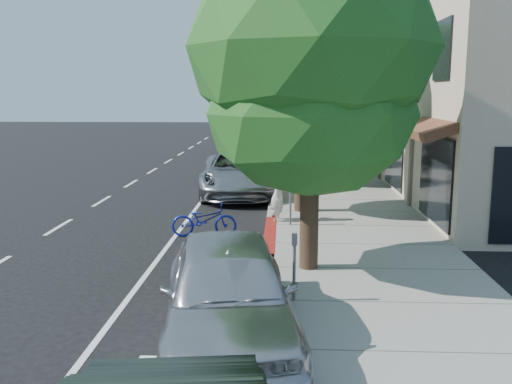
# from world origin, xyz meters

# --- Properties ---
(ground) EXTENTS (120.00, 120.00, 0.00)m
(ground) POSITION_xyz_m (0.00, 0.00, 0.00)
(ground) COLOR black
(ground) RESTS_ON ground
(sidewalk) EXTENTS (4.60, 56.00, 0.15)m
(sidewalk) POSITION_xyz_m (2.30, 8.00, 0.07)
(sidewalk) COLOR gray
(sidewalk) RESTS_ON ground
(curb) EXTENTS (0.30, 56.00, 0.15)m
(curb) POSITION_xyz_m (0.00, 8.00, 0.07)
(curb) COLOR #9E998E
(curb) RESTS_ON ground
(curb_red_segment) EXTENTS (0.32, 4.00, 0.15)m
(curb_red_segment) POSITION_xyz_m (0.00, 1.00, 0.07)
(curb_red_segment) COLOR maroon
(curb_red_segment) RESTS_ON ground
(storefront_building) EXTENTS (10.00, 36.00, 7.00)m
(storefront_building) POSITION_xyz_m (9.60, 18.00, 3.50)
(storefront_building) COLOR beige
(storefront_building) RESTS_ON ground
(street_tree_0) EXTENTS (5.15, 5.15, 7.69)m
(street_tree_0) POSITION_xyz_m (0.90, -2.00, 4.65)
(street_tree_0) COLOR black
(street_tree_0) RESTS_ON ground
(street_tree_1) EXTENTS (4.11, 4.11, 7.19)m
(street_tree_1) POSITION_xyz_m (0.90, 4.00, 4.50)
(street_tree_1) COLOR black
(street_tree_1) RESTS_ON ground
(street_tree_2) EXTENTS (4.47, 4.47, 6.89)m
(street_tree_2) POSITION_xyz_m (0.90, 10.00, 4.20)
(street_tree_2) COLOR black
(street_tree_2) RESTS_ON ground
(street_tree_3) EXTENTS (5.02, 5.02, 7.32)m
(street_tree_3) POSITION_xyz_m (0.90, 16.00, 4.40)
(street_tree_3) COLOR black
(street_tree_3) RESTS_ON ground
(street_tree_4) EXTENTS (4.02, 4.02, 6.69)m
(street_tree_4) POSITION_xyz_m (0.90, 22.00, 4.14)
(street_tree_4) COLOR black
(street_tree_4) RESTS_ON ground
(street_tree_5) EXTENTS (5.15, 5.15, 7.21)m
(street_tree_5) POSITION_xyz_m (0.90, 28.00, 4.29)
(street_tree_5) COLOR black
(street_tree_5) RESTS_ON ground
(cyclist) EXTENTS (0.58, 0.76, 1.85)m
(cyclist) POSITION_xyz_m (0.20, 2.59, 0.93)
(cyclist) COLOR silver
(cyclist) RESTS_ON ground
(bicycle) EXTENTS (1.82, 0.80, 0.93)m
(bicycle) POSITION_xyz_m (-1.80, 1.14, 0.46)
(bicycle) COLOR #161F99
(bicycle) RESTS_ON ground
(silver_suv) EXTENTS (3.21, 6.20, 1.67)m
(silver_suv) POSITION_xyz_m (-1.36, 7.56, 0.83)
(silver_suv) COLOR #9A9A9E
(silver_suv) RESTS_ON ground
(dark_sedan) EXTENTS (1.74, 4.38, 1.42)m
(dark_sedan) POSITION_xyz_m (-0.50, 9.00, 0.71)
(dark_sedan) COLOR black
(dark_sedan) RESTS_ON ground
(white_pickup) EXTENTS (2.55, 6.18, 1.79)m
(white_pickup) POSITION_xyz_m (-0.77, 16.53, 0.89)
(white_pickup) COLOR silver
(white_pickup) RESTS_ON ground
(dark_suv_far) EXTENTS (2.03, 4.88, 1.65)m
(dark_suv_far) POSITION_xyz_m (-1.96, 21.72, 0.83)
(dark_suv_far) COLOR black
(dark_suv_far) RESTS_ON ground
(near_car_a) EXTENTS (2.66, 5.18, 1.69)m
(near_car_a) POSITION_xyz_m (-0.50, -5.50, 0.84)
(near_car_a) COLOR #BABBC0
(near_car_a) RESTS_ON ground
(pedestrian) EXTENTS (0.96, 0.93, 1.55)m
(pedestrian) POSITION_xyz_m (2.67, 10.18, 0.93)
(pedestrian) COLOR black
(pedestrian) RESTS_ON sidewalk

